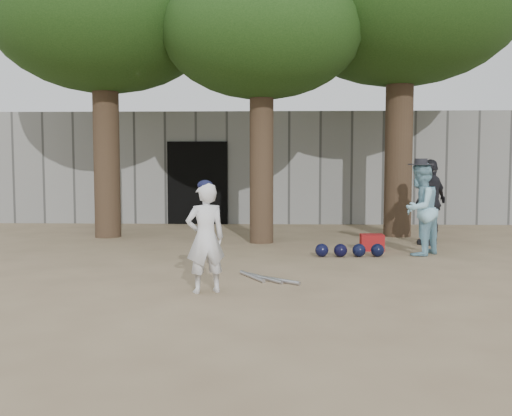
{
  "coord_description": "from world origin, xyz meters",
  "views": [
    {
      "loc": [
        0.89,
        -7.34,
        1.58
      ],
      "look_at": [
        0.6,
        1.0,
        0.95
      ],
      "focal_mm": 40.0,
      "sensor_mm": 36.0,
      "label": 1
    }
  ],
  "objects_px": {
    "boy_player": "(205,238)",
    "red_bag": "(372,242)",
    "spectator_blue": "(420,209)",
    "spectator_dark": "(431,202)"
  },
  "relations": [
    {
      "from": "spectator_blue",
      "to": "spectator_dark",
      "type": "xyz_separation_m",
      "value": [
        0.54,
        1.34,
        0.04
      ]
    },
    {
      "from": "red_bag",
      "to": "boy_player",
      "type": "bearing_deg",
      "value": -126.61
    },
    {
      "from": "spectator_dark",
      "to": "red_bag",
      "type": "height_order",
      "value": "spectator_dark"
    },
    {
      "from": "boy_player",
      "to": "spectator_blue",
      "type": "height_order",
      "value": "spectator_blue"
    },
    {
      "from": "spectator_blue",
      "to": "red_bag",
      "type": "xyz_separation_m",
      "value": [
        -0.74,
        0.51,
        -0.66
      ]
    },
    {
      "from": "spectator_blue",
      "to": "red_bag",
      "type": "bearing_deg",
      "value": -82.53
    },
    {
      "from": "spectator_dark",
      "to": "spectator_blue",
      "type": "bearing_deg",
      "value": 22.55
    },
    {
      "from": "boy_player",
      "to": "spectator_blue",
      "type": "distance_m",
      "value": 4.57
    },
    {
      "from": "boy_player",
      "to": "red_bag",
      "type": "height_order",
      "value": "boy_player"
    },
    {
      "from": "spectator_blue",
      "to": "red_bag",
      "type": "distance_m",
      "value": 1.11
    }
  ]
}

